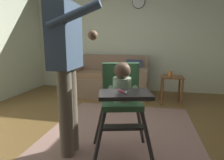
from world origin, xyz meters
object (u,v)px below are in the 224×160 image
(sippy_cup, at_px, (170,74))
(wall_clock, at_px, (139,2))
(adult_standing, at_px, (67,62))
(side_table, at_px, (171,84))
(high_chair, at_px, (122,93))
(couch, at_px, (109,79))

(sippy_cup, xyz_separation_m, wall_clock, (-0.69, 0.88, 1.47))
(adult_standing, bearing_deg, side_table, 57.49)
(adult_standing, distance_m, side_table, 2.32)
(side_table, xyz_separation_m, sippy_cup, (-0.03, 0.00, 0.19))
(high_chair, xyz_separation_m, sippy_cup, (0.61, 1.91, -0.10))
(couch, height_order, wall_clock, wall_clock)
(couch, bearing_deg, side_table, 72.58)
(side_table, height_order, wall_clock, wall_clock)
(sippy_cup, bearing_deg, high_chair, -107.69)
(couch, bearing_deg, sippy_cup, 72.16)
(high_chair, bearing_deg, sippy_cup, 148.24)
(couch, distance_m, adult_standing, 2.41)
(wall_clock, bearing_deg, sippy_cup, -51.99)
(sippy_cup, relative_size, wall_clock, 0.34)
(couch, relative_size, high_chair, 1.77)
(couch, xyz_separation_m, side_table, (1.30, -0.41, 0.05))
(side_table, bearing_deg, adult_standing, -121.55)
(adult_standing, height_order, wall_clock, wall_clock)
(side_table, xyz_separation_m, wall_clock, (-0.72, 0.88, 1.66))
(couch, relative_size, adult_standing, 1.02)
(high_chair, relative_size, adult_standing, 0.58)
(high_chair, distance_m, sippy_cup, 2.01)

